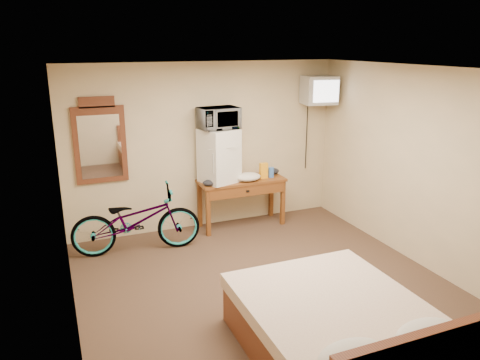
{
  "coord_description": "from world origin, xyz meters",
  "views": [
    {
      "loc": [
        -2.15,
        -4.29,
        2.76
      ],
      "look_at": [
        -0.05,
        0.8,
        1.14
      ],
      "focal_mm": 35.0,
      "sensor_mm": 36.0,
      "label": 1
    }
  ],
  "objects_px": {
    "desk": "(242,188)",
    "wall_mirror": "(100,142)",
    "blue_cup": "(271,172)",
    "crt_television": "(319,90)",
    "mini_fridge": "(219,156)",
    "microwave": "(219,118)",
    "bicycle": "(136,220)",
    "bed": "(345,336)"
  },
  "relations": [
    {
      "from": "desk",
      "to": "wall_mirror",
      "type": "relative_size",
      "value": 1.11
    },
    {
      "from": "blue_cup",
      "to": "crt_television",
      "type": "distance_m",
      "value": 1.47
    },
    {
      "from": "mini_fridge",
      "to": "microwave",
      "type": "xyz_separation_m",
      "value": [
        0.0,
        0.0,
        0.56
      ]
    },
    {
      "from": "microwave",
      "to": "bicycle",
      "type": "distance_m",
      "value": 1.86
    },
    {
      "from": "bed",
      "to": "crt_television",
      "type": "bearing_deg",
      "value": 63.1
    },
    {
      "from": "wall_mirror",
      "to": "bed",
      "type": "bearing_deg",
      "value": -66.59
    },
    {
      "from": "desk",
      "to": "mini_fridge",
      "type": "xyz_separation_m",
      "value": [
        -0.35,
        0.06,
        0.52
      ]
    },
    {
      "from": "mini_fridge",
      "to": "crt_television",
      "type": "height_order",
      "value": "crt_television"
    },
    {
      "from": "bicycle",
      "to": "blue_cup",
      "type": "bearing_deg",
      "value": -76.33
    },
    {
      "from": "desk",
      "to": "mini_fridge",
      "type": "height_order",
      "value": "mini_fridge"
    },
    {
      "from": "wall_mirror",
      "to": "bed",
      "type": "height_order",
      "value": "wall_mirror"
    },
    {
      "from": "microwave",
      "to": "mini_fridge",
      "type": "bearing_deg",
      "value": -129.18
    },
    {
      "from": "crt_television",
      "to": "bed",
      "type": "relative_size",
      "value": 0.3
    },
    {
      "from": "wall_mirror",
      "to": "bed",
      "type": "distance_m",
      "value": 4.14
    },
    {
      "from": "desk",
      "to": "bicycle",
      "type": "xyz_separation_m",
      "value": [
        -1.68,
        -0.31,
        -0.18
      ]
    },
    {
      "from": "desk",
      "to": "microwave",
      "type": "xyz_separation_m",
      "value": [
        -0.35,
        0.06,
        1.08
      ]
    },
    {
      "from": "blue_cup",
      "to": "bicycle",
      "type": "bearing_deg",
      "value": -172.66
    },
    {
      "from": "bicycle",
      "to": "bed",
      "type": "height_order",
      "value": "bicycle"
    },
    {
      "from": "bed",
      "to": "mini_fridge",
      "type": "bearing_deg",
      "value": 88.67
    },
    {
      "from": "bed",
      "to": "desk",
      "type": "bearing_deg",
      "value": 82.7
    },
    {
      "from": "bicycle",
      "to": "bed",
      "type": "bearing_deg",
      "value": -151.51
    },
    {
      "from": "mini_fridge",
      "to": "bicycle",
      "type": "xyz_separation_m",
      "value": [
        -1.33,
        -0.36,
        -0.7
      ]
    },
    {
      "from": "mini_fridge",
      "to": "microwave",
      "type": "distance_m",
      "value": 0.56
    },
    {
      "from": "mini_fridge",
      "to": "microwave",
      "type": "bearing_deg",
      "value": 56.29
    },
    {
      "from": "mini_fridge",
      "to": "crt_television",
      "type": "relative_size",
      "value": 1.3
    },
    {
      "from": "wall_mirror",
      "to": "bed",
      "type": "relative_size",
      "value": 0.59
    },
    {
      "from": "mini_fridge",
      "to": "microwave",
      "type": "height_order",
      "value": "microwave"
    },
    {
      "from": "mini_fridge",
      "to": "blue_cup",
      "type": "height_order",
      "value": "mini_fridge"
    },
    {
      "from": "desk",
      "to": "blue_cup",
      "type": "height_order",
      "value": "blue_cup"
    },
    {
      "from": "blue_cup",
      "to": "bed",
      "type": "relative_size",
      "value": 0.08
    },
    {
      "from": "desk",
      "to": "microwave",
      "type": "bearing_deg",
      "value": 170.69
    },
    {
      "from": "mini_fridge",
      "to": "wall_mirror",
      "type": "relative_size",
      "value": 0.67
    },
    {
      "from": "bed",
      "to": "wall_mirror",
      "type": "bearing_deg",
      "value": 113.41
    },
    {
      "from": "mini_fridge",
      "to": "bed",
      "type": "bearing_deg",
      "value": -91.33
    },
    {
      "from": "mini_fridge",
      "to": "bed",
      "type": "height_order",
      "value": "mini_fridge"
    },
    {
      "from": "mini_fridge",
      "to": "desk",
      "type": "bearing_deg",
      "value": -9.28
    },
    {
      "from": "wall_mirror",
      "to": "mini_fridge",
      "type": "bearing_deg",
      "value": -7.37
    },
    {
      "from": "crt_television",
      "to": "microwave",
      "type": "bearing_deg",
      "value": 178.7
    },
    {
      "from": "microwave",
      "to": "wall_mirror",
      "type": "distance_m",
      "value": 1.69
    },
    {
      "from": "crt_television",
      "to": "blue_cup",
      "type": "bearing_deg",
      "value": -176.51
    },
    {
      "from": "microwave",
      "to": "bicycle",
      "type": "height_order",
      "value": "microwave"
    },
    {
      "from": "desk",
      "to": "blue_cup",
      "type": "bearing_deg",
      "value": -3.59
    }
  ]
}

